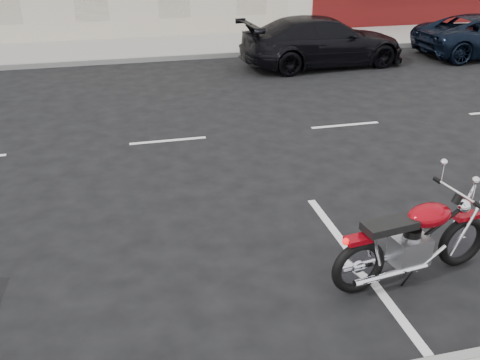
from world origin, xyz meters
name	(u,v)px	position (x,y,z in m)	size (l,w,h in m)	color
ground	(260,133)	(0.00, 0.00, 0.00)	(120.00, 120.00, 0.00)	black
sidewalk_far	(50,53)	(-5.00, 8.70, 0.07)	(80.00, 3.40, 0.15)	gray
curb_far	(46,65)	(-5.00, 7.00, 0.08)	(80.00, 0.12, 0.16)	gray
motorcycle	(466,230)	(1.31, -5.36, 0.53)	(2.32, 0.78, 1.17)	black
car_far	(323,41)	(3.47, 5.25, 0.75)	(2.11, 5.19, 1.51)	black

